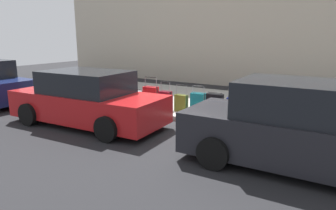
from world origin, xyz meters
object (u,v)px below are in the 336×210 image
(suitcase_red_8, at_px, (151,97))
(suitcase_silver_9, at_px, (138,98))
(suitcase_maroon_0, at_px, (297,116))
(fire_hydrant, at_px, (115,92))
(suitcase_silver_2, at_px, (253,113))
(suitcase_maroon_7, at_px, (165,101))
(parked_car_charcoal_0, at_px, (299,129))
(parked_car_red_1, at_px, (87,100))
(suitcase_red_1, at_px, (273,114))
(suitcase_teal_5, at_px, (198,103))
(bollard_post, at_px, (98,89))
(suitcase_olive_6, at_px, (181,103))
(suitcase_black_4, at_px, (215,106))
(suitcase_navy_3, at_px, (234,109))

(suitcase_red_8, relative_size, suitcase_silver_9, 1.85)
(suitcase_maroon_0, height_order, fire_hydrant, suitcase_maroon_0)
(suitcase_red_8, bearing_deg, suitcase_silver_2, -178.33)
(suitcase_maroon_7, xyz_separation_m, parked_car_charcoal_0, (-4.34, 2.17, 0.34))
(suitcase_silver_2, bearing_deg, suitcase_red_8, 1.67)
(fire_hydrant, distance_m, parked_car_red_1, 2.44)
(suitcase_red_1, relative_size, suitcase_silver_9, 1.36)
(suitcase_maroon_0, height_order, parked_car_red_1, parked_car_red_1)
(suitcase_teal_5, height_order, fire_hydrant, suitcase_teal_5)
(suitcase_silver_9, height_order, bollard_post, bollard_post)
(suitcase_maroon_0, xyz_separation_m, suitcase_teal_5, (2.86, -0.05, -0.01))
(suitcase_red_1, height_order, suitcase_silver_2, suitcase_red_1)
(suitcase_teal_5, bearing_deg, suitcase_red_8, 3.94)
(suitcase_olive_6, bearing_deg, suitcase_maroon_0, -179.94)
(parked_car_red_1, bearing_deg, suitcase_red_1, -153.66)
(suitcase_teal_5, height_order, suitcase_red_8, suitcase_red_8)
(bollard_post, bearing_deg, parked_car_red_1, 127.82)
(suitcase_silver_9, distance_m, parked_car_red_1, 2.28)
(suitcase_red_1, bearing_deg, suitcase_maroon_0, 176.11)
(suitcase_olive_6, bearing_deg, fire_hydrant, 0.04)
(suitcase_silver_2, height_order, suitcase_olive_6, suitcase_olive_6)
(suitcase_silver_2, distance_m, suitcase_black_4, 1.11)
(suitcase_black_4, xyz_separation_m, bollard_post, (4.60, 0.08, 0.08))
(suitcase_maroon_7, relative_size, parked_car_red_1, 0.20)
(suitcase_red_8, height_order, parked_car_charcoal_0, parked_car_charcoal_0)
(suitcase_navy_3, height_order, suitcase_olive_6, suitcase_navy_3)
(suitcase_teal_5, height_order, parked_car_red_1, parked_car_red_1)
(suitcase_red_8, xyz_separation_m, suitcase_silver_9, (0.61, -0.07, -0.10))
(suitcase_navy_3, distance_m, fire_hydrant, 4.50)
(suitcase_red_1, bearing_deg, bollard_post, 1.80)
(parked_car_charcoal_0, distance_m, parked_car_red_1, 5.61)
(suitcase_maroon_0, xyz_separation_m, suitcase_maroon_7, (3.96, 0.08, -0.03))
(suitcase_maroon_0, relative_size, suitcase_maroon_7, 0.98)
(suitcase_red_8, relative_size, parked_car_red_1, 0.23)
(suitcase_silver_9, xyz_separation_m, fire_hydrant, (1.01, 0.01, 0.12))
(suitcase_maroon_7, relative_size, parked_car_charcoal_0, 0.21)
(suitcase_olive_6, height_order, suitcase_maroon_7, suitcase_maroon_7)
(suitcase_olive_6, bearing_deg, suitcase_navy_3, 177.87)
(suitcase_red_8, bearing_deg, suitcase_navy_3, -179.98)
(suitcase_olive_6, distance_m, suitcase_silver_9, 1.73)
(suitcase_silver_2, xyz_separation_m, bollard_post, (5.70, 0.18, 0.17))
(suitcase_navy_3, distance_m, suitcase_teal_5, 1.20)
(suitcase_silver_2, height_order, suitcase_maroon_7, suitcase_maroon_7)
(suitcase_silver_2, bearing_deg, suitcase_silver_9, 0.34)
(suitcase_black_4, height_order, suitcase_olive_6, suitcase_olive_6)
(suitcase_maroon_0, bearing_deg, bollard_post, 1.30)
(parked_car_charcoal_0, bearing_deg, suitcase_red_8, -23.89)
(suitcase_maroon_7, distance_m, fire_hydrant, 2.20)
(parked_car_charcoal_0, bearing_deg, suitcase_maroon_0, -80.43)
(suitcase_maroon_7, height_order, suitcase_red_8, suitcase_red_8)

